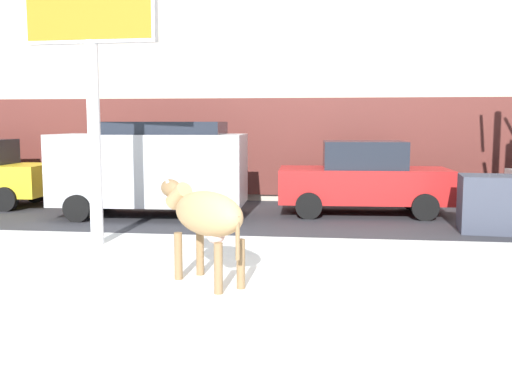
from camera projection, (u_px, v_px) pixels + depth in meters
The scene contains 8 objects.
ground_plane at pixel (262, 302), 7.62m from camera, with size 120.00×120.00×0.00m, color white.
road_strip at pixel (295, 215), 14.67m from camera, with size 60.00×5.60×0.01m, color #333338.
cow_tan at pixel (205, 215), 8.42m from camera, with size 1.68×1.58×1.54m.
billboard at pixel (90, 11), 10.71m from camera, with size 2.53×0.34×5.56m.
car_silver_van at pixel (151, 166), 14.40m from camera, with size 4.67×2.26×2.32m.
car_red_sedan at pixel (363, 178), 14.80m from camera, with size 4.27×2.11×1.84m.
pedestrian_near_billboard at pixel (305, 171), 17.51m from camera, with size 0.36×0.24×1.73m.
dumpster at pixel (502, 204), 12.38m from camera, with size 1.70×1.10×1.20m, color #383D4C.
Camera 1 is at (0.85, -7.35, 2.31)m, focal length 41.40 mm.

